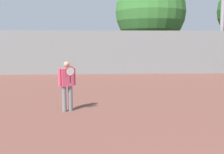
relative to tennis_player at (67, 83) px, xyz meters
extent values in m
cylinder|color=slate|center=(-0.10, -0.04, -0.50)|extent=(0.14, 0.14, 0.83)
cylinder|color=slate|center=(0.09, 0.06, -0.50)|extent=(0.14, 0.14, 0.83)
cube|color=#DB4C6B|center=(0.00, 0.01, 0.19)|extent=(0.44, 0.36, 0.57)
cylinder|color=#DB4C6B|center=(-0.22, -0.11, 0.20)|extent=(0.10, 0.10, 0.55)
cylinder|color=#DB4C6B|center=(0.21, 0.12, 0.20)|extent=(0.10, 0.10, 0.55)
sphere|color=tan|center=(0.00, 0.01, 0.60)|extent=(0.19, 0.19, 0.19)
cylinder|color=black|center=(0.13, -0.24, 0.16)|extent=(0.03, 0.03, 0.22)
torus|color=red|center=(0.13, -0.24, 0.42)|extent=(0.29, 0.17, 0.31)
cylinder|color=silver|center=(0.13, -0.24, 0.42)|extent=(0.24, 0.13, 0.27)
cylinder|color=#939399|center=(9.89, 10.26, 3.88)|extent=(0.29, 0.29, 9.60)
cube|color=gray|center=(3.02, 9.83, 0.59)|extent=(35.65, 0.06, 3.01)
cylinder|color=brown|center=(5.50, 14.35, 0.28)|extent=(0.35, 0.35, 2.39)
sphere|color=#387A33|center=(5.50, 14.35, 3.86)|extent=(5.96, 5.96, 5.96)
camera|label=1|loc=(0.99, -8.35, 1.32)|focal=42.00mm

